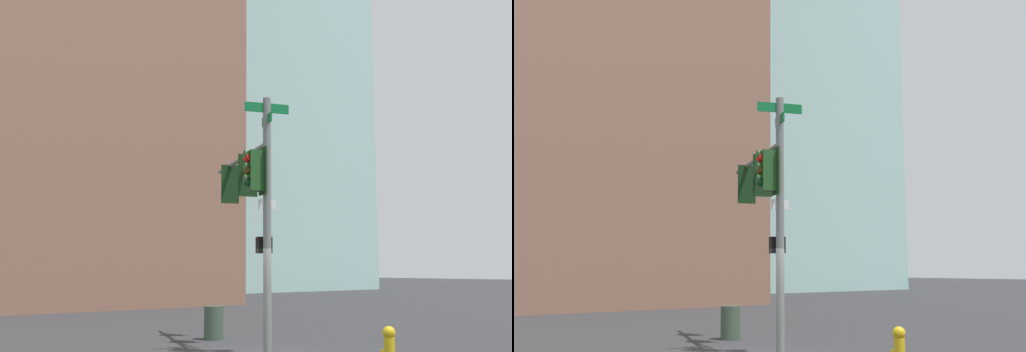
% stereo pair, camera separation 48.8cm
% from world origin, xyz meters
% --- Properties ---
extents(signal_pole_assembly, '(4.80, 2.35, 6.25)m').
position_xyz_m(signal_pole_assembly, '(1.46, -0.78, 4.09)').
color(signal_pole_assembly, slate).
rests_on(signal_pole_assembly, ground_plane).
extents(fire_hydrant, '(0.34, 0.26, 0.87)m').
position_xyz_m(fire_hydrant, '(-2.97, -0.88, 0.47)').
color(fire_hydrant, gold).
rests_on(fire_hydrant, ground_plane).
extents(litter_bin, '(0.56, 0.56, 0.95)m').
position_xyz_m(litter_bin, '(3.63, -1.17, 0.47)').
color(litter_bin, '#384738').
rests_on(litter_bin, ground_plane).
extents(building_brick_farside, '(16.88, 15.79, 54.62)m').
position_xyz_m(building_brick_farside, '(63.82, -15.20, 27.31)').
color(building_brick_farside, brown).
rests_on(building_brick_farside, ground_plane).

